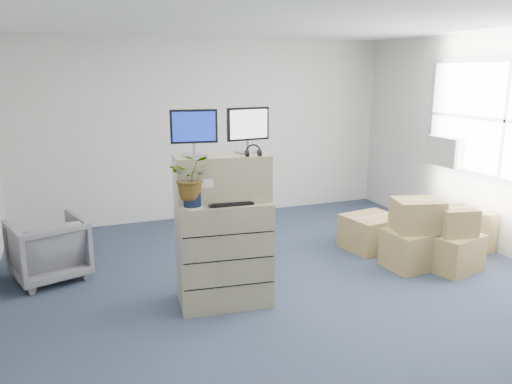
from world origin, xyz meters
TOP-DOWN VIEW (x-y plane):
  - ground at (0.00, 0.00)m, footprint 7.00×7.00m
  - wall_back at (0.00, 3.51)m, footprint 6.00×0.02m
  - window at (2.96, 0.50)m, footprint 0.07×2.72m
  - ac_unit at (2.87, 1.40)m, footprint 0.24×0.60m
  - filing_cabinet_lower at (-0.73, 0.38)m, footprint 0.96×0.65m
  - filing_cabinet_upper at (-0.73, 0.43)m, footprint 0.95×0.55m
  - monitor_left at (-0.99, 0.42)m, footprint 0.44×0.20m
  - monitor_right at (-0.45, 0.43)m, footprint 0.45×0.20m
  - headphones at (-0.48, 0.22)m, footprint 0.15×0.03m
  - keyboard at (-0.71, 0.24)m, footprint 0.44×0.20m
  - mouse at (-0.44, 0.26)m, footprint 0.10×0.09m
  - water_bottle at (-0.69, 0.45)m, footprint 0.07×0.07m
  - phone_dock at (-0.76, 0.43)m, footprint 0.06×0.06m
  - external_drive at (-0.39, 0.47)m, footprint 0.22×0.17m
  - tissue_box at (-0.38, 0.40)m, footprint 0.28×0.20m
  - potted_plant at (-1.07, 0.25)m, footprint 0.49×0.52m
  - office_chair at (-2.40, 1.64)m, footprint 0.93×0.90m
  - cardboard_boxes at (1.95, 0.64)m, footprint 1.80×1.63m

SIDE VIEW (x-z plane):
  - ground at x=0.00m, z-range 0.00..0.00m
  - cardboard_boxes at x=1.95m, z-range -0.11..0.72m
  - office_chair at x=-2.40m, z-range 0.00..0.77m
  - filing_cabinet_lower at x=-0.73m, z-range 0.00..1.06m
  - keyboard at x=-0.71m, z-range 1.06..1.08m
  - mouse at x=-0.44m, z-range 1.06..1.09m
  - external_drive at x=-0.39m, z-range 1.06..1.12m
  - phone_dock at x=-0.76m, z-range 1.04..1.17m
  - tissue_box at x=-0.38m, z-range 1.12..1.21m
  - water_bottle at x=-0.69m, z-range 1.06..1.30m
  - ac_unit at x=2.87m, z-range 1.00..1.40m
  - filing_cabinet_upper at x=-0.73m, z-range 1.06..1.51m
  - potted_plant at x=-1.07m, z-range 1.09..1.50m
  - wall_back at x=0.00m, z-range 0.00..2.80m
  - headphones at x=-0.48m, z-range 1.48..1.62m
  - window at x=2.96m, z-range 0.94..2.46m
  - monitor_left at x=-0.99m, z-range 1.54..1.97m
  - monitor_right at x=-0.45m, z-range 1.54..1.98m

